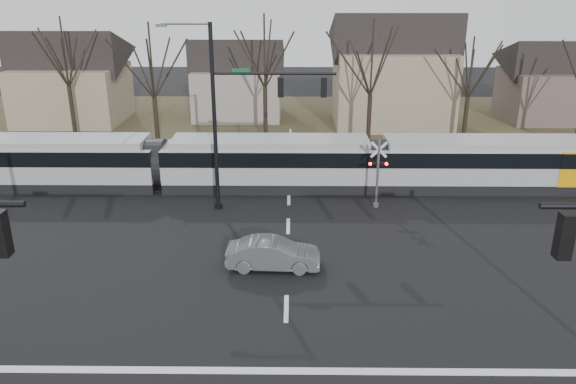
{
  "coord_description": "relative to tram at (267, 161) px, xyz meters",
  "views": [
    {
      "loc": [
        0.26,
        -17.11,
        12.04
      ],
      "look_at": [
        0.0,
        9.0,
        2.3
      ],
      "focal_mm": 35.0,
      "sensor_mm": 36.0,
      "label": 1
    }
  ],
  "objects": [
    {
      "name": "rail_pair",
      "position": [
        1.35,
        -0.2,
        -1.7
      ],
      "size": [
        90.0,
        1.52,
        0.06
      ],
      "color": "#59595E",
      "rests_on": "ground"
    },
    {
      "name": "rail_crossing_signal",
      "position": [
        6.35,
        -3.21,
        0.16
      ],
      "size": [
        1.08,
        0.36,
        4.0
      ],
      "color": "#59595B",
      "rests_on": "ground"
    },
    {
      "name": "grass_verge",
      "position": [
        1.35,
        16.0,
        -1.72
      ],
      "size": [
        140.0,
        28.0,
        0.01
      ],
      "primitive_type": "cube",
      "color": "#38331E",
      "rests_on": "ground"
    },
    {
      "name": "signal_pole_far",
      "position": [
        -1.06,
        -3.5,
        3.97
      ],
      "size": [
        9.28,
        0.44,
        10.2
      ],
      "color": "black",
      "rests_on": "ground"
    },
    {
      "name": "sedan",
      "position": [
        0.72,
        -10.61,
        -1.04
      ],
      "size": [
        1.75,
        4.28,
        1.38
      ],
      "primitive_type": "imported",
      "rotation": [
        0.0,
        0.0,
        1.54
      ],
      "color": "#52565A",
      "rests_on": "ground"
    },
    {
      "name": "house_c",
      "position": [
        10.35,
        17.0,
        3.5
      ],
      "size": [
        10.8,
        8.64,
        10.1
      ],
      "color": "gray",
      "rests_on": "ground"
    },
    {
      "name": "house_b",
      "position": [
        -3.65,
        20.0,
        2.24
      ],
      "size": [
        8.64,
        7.56,
        7.65
      ],
      "color": "gray",
      "rests_on": "ground"
    },
    {
      "name": "ground",
      "position": [
        1.35,
        -16.0,
        -1.73
      ],
      "size": [
        140.0,
        140.0,
        0.0
      ],
      "primitive_type": "plane",
      "color": "black"
    },
    {
      "name": "stop_line",
      "position": [
        1.35,
        -17.8,
        -1.72
      ],
      "size": [
        28.0,
        0.35,
        0.01
      ],
      "primitive_type": "cube",
      "color": "silver",
      "rests_on": "ground"
    },
    {
      "name": "tram",
      "position": [
        0.0,
        0.0,
        0.0
      ],
      "size": [
        41.84,
        3.11,
        3.17
      ],
      "color": "gray",
      "rests_on": "ground"
    },
    {
      "name": "house_d",
      "position": [
        25.35,
        19.0,
        2.24
      ],
      "size": [
        8.64,
        7.56,
        7.65
      ],
      "color": "brown",
      "rests_on": "ground"
    },
    {
      "name": "house_a",
      "position": [
        -18.65,
        18.0,
        2.73
      ],
      "size": [
        9.72,
        8.64,
        8.6
      ],
      "color": "gray",
      "rests_on": "ground"
    },
    {
      "name": "tree_row",
      "position": [
        3.35,
        10.0,
        3.27
      ],
      "size": [
        59.2,
        7.2,
        10.0
      ],
      "color": "black",
      "rests_on": "ground"
    },
    {
      "name": "lane_dashes",
      "position": [
        1.35,
        -0.0,
        -1.72
      ],
      "size": [
        0.18,
        30.0,
        0.01
      ],
      "color": "silver",
      "rests_on": "ground"
    }
  ]
}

